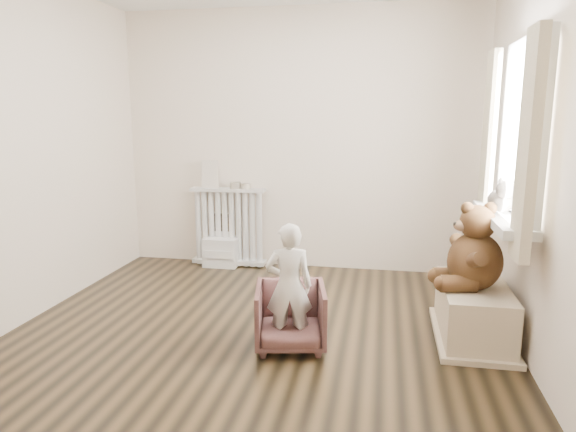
% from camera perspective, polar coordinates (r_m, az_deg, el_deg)
% --- Properties ---
extents(floor, '(3.60, 3.60, 0.01)m').
position_cam_1_polar(floor, '(3.79, -3.58, -13.19)').
color(floor, black).
rests_on(floor, ground).
extents(back_wall, '(3.60, 0.02, 2.60)m').
position_cam_1_polar(back_wall, '(5.22, 1.14, 8.30)').
color(back_wall, white).
rests_on(back_wall, ground).
extents(front_wall, '(3.60, 0.02, 2.60)m').
position_cam_1_polar(front_wall, '(1.79, -18.38, 2.09)').
color(front_wall, white).
rests_on(front_wall, ground).
extents(left_wall, '(0.02, 3.60, 2.60)m').
position_cam_1_polar(left_wall, '(4.29, -28.00, 6.36)').
color(left_wall, white).
rests_on(left_wall, ground).
extents(right_wall, '(0.02, 3.60, 2.60)m').
position_cam_1_polar(right_wall, '(3.48, 26.34, 5.68)').
color(right_wall, white).
rests_on(right_wall, ground).
extents(window, '(0.03, 0.90, 1.10)m').
position_cam_1_polar(window, '(3.75, 24.74, 8.43)').
color(window, white).
rests_on(window, right_wall).
extents(window_sill, '(0.22, 1.10, 0.06)m').
position_cam_1_polar(window_sill, '(3.80, 22.71, -0.22)').
color(window_sill, silver).
rests_on(window_sill, right_wall).
extents(curtain_left, '(0.06, 0.26, 1.30)m').
position_cam_1_polar(curtain_left, '(3.18, 25.15, 6.99)').
color(curtain_left, beige).
rests_on(curtain_left, right_wall).
extents(curtain_right, '(0.06, 0.26, 1.30)m').
position_cam_1_polar(curtain_right, '(4.29, 21.43, 8.11)').
color(curtain_right, beige).
rests_on(curtain_right, right_wall).
extents(radiator, '(0.78, 0.15, 0.82)m').
position_cam_1_polar(radiator, '(5.40, -6.62, -1.44)').
color(radiator, silver).
rests_on(radiator, floor).
extents(paper_doll, '(0.17, 0.02, 0.29)m').
position_cam_1_polar(paper_doll, '(5.36, -8.68, 4.62)').
color(paper_doll, beige).
rests_on(paper_doll, radiator).
extents(tin_a, '(0.11, 0.11, 0.07)m').
position_cam_1_polar(tin_a, '(5.29, -5.87, 3.41)').
color(tin_a, '#A59E8C').
rests_on(tin_a, radiator).
extents(tin_b, '(0.10, 0.10, 0.05)m').
position_cam_1_polar(tin_b, '(5.26, -4.72, 3.31)').
color(tin_b, '#A59E8C').
rests_on(tin_b, radiator).
extents(toy_vanity, '(0.35, 0.25, 0.55)m').
position_cam_1_polar(toy_vanity, '(5.42, -7.41, -2.66)').
color(toy_vanity, silver).
rests_on(toy_vanity, floor).
extents(armchair, '(0.55, 0.56, 0.44)m').
position_cam_1_polar(armchair, '(3.55, 0.26, -11.07)').
color(armchair, brown).
rests_on(armchair, floor).
extents(child, '(0.35, 0.26, 0.86)m').
position_cam_1_polar(child, '(3.43, 0.11, -7.82)').
color(child, silver).
rests_on(child, armchair).
extents(toy_bench, '(0.44, 0.84, 0.39)m').
position_cam_1_polar(toy_bench, '(3.91, 19.90, -9.93)').
color(toy_bench, beige).
rests_on(toy_bench, floor).
extents(teddy_bear, '(0.53, 0.44, 0.59)m').
position_cam_1_polar(teddy_bear, '(3.72, 20.14, -3.44)').
color(teddy_bear, '#321E0E').
rests_on(teddy_bear, toy_bench).
extents(plush_cat, '(0.19, 0.30, 0.24)m').
position_cam_1_polar(plush_cat, '(3.80, 22.62, 1.79)').
color(plush_cat, gray).
rests_on(plush_cat, window_sill).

